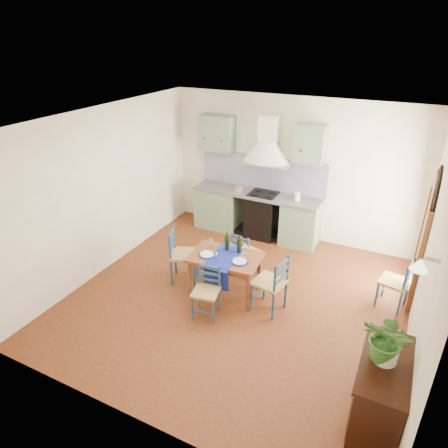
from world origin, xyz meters
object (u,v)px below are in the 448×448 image
(chair_near, at_px, (206,291))
(sideboard, at_px, (379,393))
(potted_plant, at_px, (389,340))
(dining_table, at_px, (225,260))

(chair_near, bearing_deg, sideboard, -19.44)
(chair_near, distance_m, sideboard, 2.67)
(potted_plant, bearing_deg, dining_table, 149.27)
(dining_table, xyz_separation_m, chair_near, (-0.01, -0.61, -0.20))
(potted_plant, bearing_deg, sideboard, -39.96)
(dining_table, relative_size, sideboard, 1.08)
(dining_table, relative_size, chair_near, 1.42)
(dining_table, relative_size, potted_plant, 2.19)
(dining_table, height_order, sideboard, dining_table)
(sideboard, bearing_deg, chair_near, 160.56)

